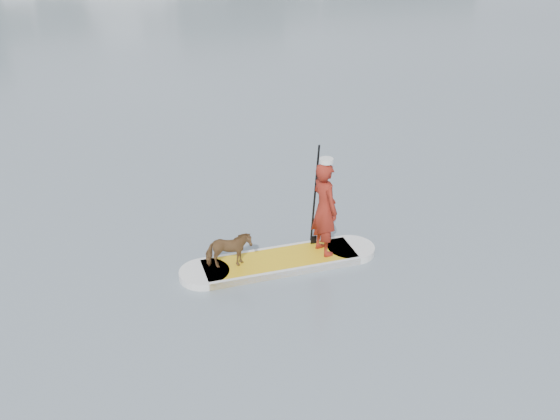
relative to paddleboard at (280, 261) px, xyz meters
name	(u,v)px	position (x,y,z in m)	size (l,w,h in m)	color
ground	(289,313)	(-0.41, -1.27, -0.06)	(140.00, 140.00, 0.00)	slate
paddleboard	(280,261)	(0.00, 0.00, 0.00)	(3.29, 1.06, 0.12)	gold
paddler	(325,209)	(0.74, -0.08, 0.85)	(0.58, 0.38, 1.58)	maroon
white_cap	(326,161)	(0.74, -0.08, 1.68)	(0.22, 0.22, 0.07)	silver
dog	(229,250)	(-0.84, 0.09, 0.36)	(0.33, 0.71, 0.60)	brown
paddle	(314,208)	(0.71, 0.22, 0.74)	(0.10, 0.30, 2.00)	black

